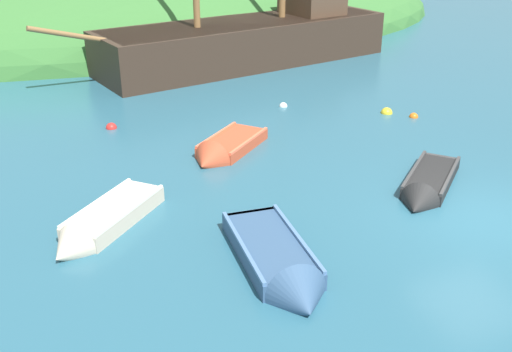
% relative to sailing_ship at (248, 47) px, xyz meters
% --- Properties ---
extents(ground_plane, '(120.00, 120.00, 0.00)m').
position_rel_sailing_ship_xyz_m(ground_plane, '(-0.35, -15.89, -0.75)').
color(ground_plane, '#285B70').
extents(shore_hill, '(43.20, 26.46, 8.58)m').
position_rel_sailing_ship_xyz_m(shore_hill, '(-3.85, 13.44, -0.75)').
color(shore_hill, '#387033').
rests_on(shore_hill, ground).
extents(sailing_ship, '(16.27, 6.40, 13.00)m').
position_rel_sailing_ship_xyz_m(sailing_ship, '(0.00, 0.00, 0.00)').
color(sailing_ship, '#38281E').
rests_on(sailing_ship, ground).
extents(rowboat_portside, '(3.17, 2.95, 0.96)m').
position_rel_sailing_ship_xyz_m(rowboat_portside, '(-0.69, -14.17, -0.66)').
color(rowboat_portside, black).
rests_on(rowboat_portside, ground).
extents(rowboat_far, '(3.10, 3.08, 0.96)m').
position_rel_sailing_ship_xyz_m(rowboat_far, '(-8.72, -13.09, -0.61)').
color(rowboat_far, beige).
rests_on(rowboat_far, ground).
extents(rowboat_outer_right, '(1.54, 3.75, 1.22)m').
position_rel_sailing_ship_xyz_m(rowboat_outer_right, '(-5.71, -16.15, -0.62)').
color(rowboat_outer_right, '#335175').
rests_on(rowboat_outer_right, ground).
extents(rowboat_near_dock, '(3.03, 2.87, 1.13)m').
position_rel_sailing_ship_xyz_m(rowboat_near_dock, '(-4.68, -9.89, -0.65)').
color(rowboat_near_dock, '#C64C2D').
rests_on(rowboat_near_dock, ground).
extents(buoy_white, '(0.30, 0.30, 0.30)m').
position_rel_sailing_ship_xyz_m(buoy_white, '(-1.18, -6.44, -0.75)').
color(buoy_white, white).
rests_on(buoy_white, ground).
extents(buoy_yellow, '(0.41, 0.41, 0.41)m').
position_rel_sailing_ship_xyz_m(buoy_yellow, '(1.86, -8.51, -0.75)').
color(buoy_yellow, yellow).
rests_on(buoy_yellow, ground).
extents(buoy_orange, '(0.31, 0.31, 0.31)m').
position_rel_sailing_ship_xyz_m(buoy_orange, '(2.48, -9.23, -0.75)').
color(buoy_orange, orange).
rests_on(buoy_orange, ground).
extents(buoy_red, '(0.36, 0.36, 0.36)m').
position_rel_sailing_ship_xyz_m(buoy_red, '(-7.36, -6.39, -0.75)').
color(buoy_red, red).
rests_on(buoy_red, ground).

